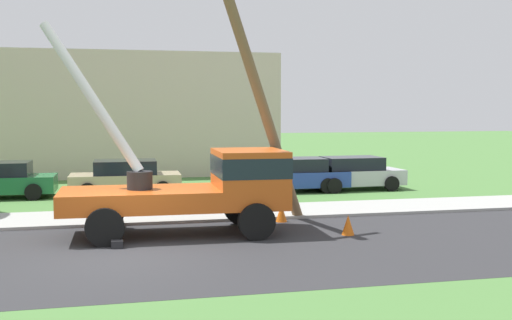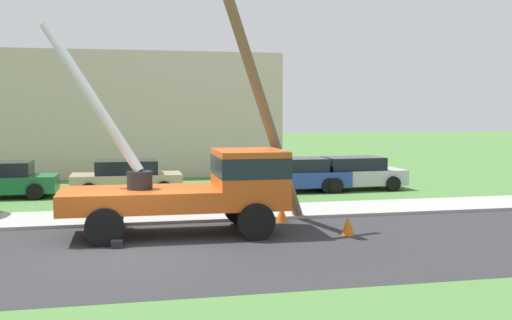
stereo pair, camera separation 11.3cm
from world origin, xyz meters
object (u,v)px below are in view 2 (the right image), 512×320
(parked_sedan_tan, at_px, (127,178))
(parked_sedan_silver, at_px, (353,173))
(parked_sedan_blue, at_px, (296,175))
(utility_truck, at_px, (204,184))
(traffic_cone_curbside, at_px, (282,213))
(traffic_cone_ahead, at_px, (348,225))
(leaning_utility_pole, at_px, (255,83))

(parked_sedan_tan, height_order, parked_sedan_silver, same)
(parked_sedan_blue, bearing_deg, utility_truck, -122.10)
(utility_truck, relative_size, parked_sedan_tan, 1.52)
(traffic_cone_curbside, xyz_separation_m, parked_sedan_tan, (-4.54, 7.35, 0.43))
(traffic_cone_ahead, relative_size, traffic_cone_curbside, 1.00)
(parked_sedan_tan, distance_m, parked_sedan_blue, 7.05)
(utility_truck, relative_size, traffic_cone_curbside, 12.07)
(utility_truck, relative_size, leaning_utility_pole, 0.80)
(leaning_utility_pole, height_order, parked_sedan_silver, leaning_utility_pole)
(parked_sedan_blue, relative_size, parked_sedan_silver, 1.00)
(leaning_utility_pole, distance_m, parked_sedan_silver, 10.02)
(traffic_cone_curbside, bearing_deg, parked_sedan_blue, 70.07)
(utility_truck, distance_m, traffic_cone_ahead, 4.19)
(utility_truck, height_order, parked_sedan_blue, utility_truck)
(traffic_cone_ahead, bearing_deg, utility_truck, 163.11)
(parked_sedan_tan, xyz_separation_m, parked_sedan_blue, (7.03, -0.47, 0.00))
(traffic_cone_ahead, bearing_deg, parked_sedan_tan, 120.67)
(parked_sedan_silver, bearing_deg, parked_sedan_tan, 177.52)
(parked_sedan_silver, bearing_deg, traffic_cone_curbside, -126.23)
(leaning_utility_pole, height_order, parked_sedan_blue, leaning_utility_pole)
(parked_sedan_silver, bearing_deg, utility_truck, -133.20)
(traffic_cone_ahead, relative_size, parked_sedan_blue, 0.13)
(parked_sedan_tan, bearing_deg, parked_sedan_blue, -3.84)
(traffic_cone_ahead, xyz_separation_m, parked_sedan_blue, (1.24, 9.31, 0.43))
(traffic_cone_ahead, distance_m, parked_sedan_tan, 11.38)
(parked_sedan_tan, bearing_deg, traffic_cone_curbside, -58.30)
(leaning_utility_pole, xyz_separation_m, traffic_cone_curbside, (0.90, 0.27, -4.00))
(parked_sedan_tan, bearing_deg, traffic_cone_ahead, -59.33)
(parked_sedan_tan, bearing_deg, parked_sedan_silver, -2.48)
(traffic_cone_curbside, height_order, parked_sedan_silver, parked_sedan_silver)
(traffic_cone_curbside, xyz_separation_m, parked_sedan_blue, (2.49, 6.88, 0.43))
(parked_sedan_tan, bearing_deg, utility_truck, -77.34)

